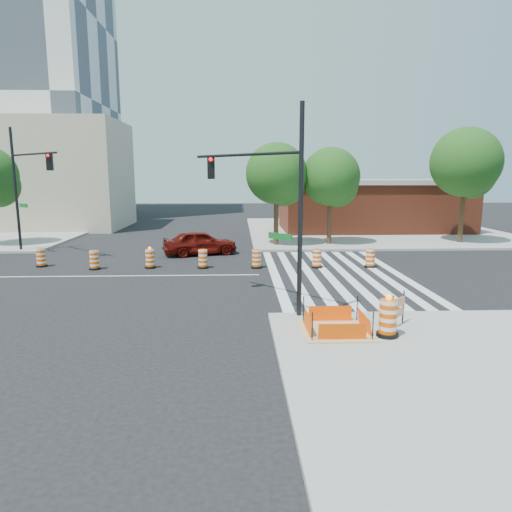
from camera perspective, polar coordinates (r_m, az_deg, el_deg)
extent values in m
plane|color=black|center=(23.91, -16.63, -2.41)|extent=(120.00, 120.00, 0.00)
cube|color=gray|center=(42.66, 14.17, 3.15)|extent=(22.00, 22.00, 0.15)
cube|color=silver|center=(23.24, 2.36, -2.33)|extent=(0.45, 13.50, 0.01)
cube|color=silver|center=(23.33, 4.57, -2.30)|extent=(0.45, 13.50, 0.01)
cube|color=silver|center=(23.45, 6.75, -2.28)|extent=(0.45, 13.50, 0.01)
cube|color=silver|center=(23.61, 8.91, -2.25)|extent=(0.45, 13.50, 0.01)
cube|color=silver|center=(23.80, 11.04, -2.21)|extent=(0.45, 13.50, 0.01)
cube|color=silver|center=(24.02, 13.13, -2.18)|extent=(0.45, 13.50, 0.01)
cube|color=silver|center=(24.28, 15.18, -2.14)|extent=(0.45, 13.50, 0.01)
cube|color=silver|center=(24.56, 17.18, -2.10)|extent=(0.45, 13.50, 0.01)
cube|color=silver|center=(23.91, -16.63, -2.40)|extent=(14.00, 0.12, 0.01)
cube|color=tan|center=(14.77, 9.94, -9.13)|extent=(2.20, 2.20, 0.05)
cube|color=#F34C04|center=(13.86, 10.76, -9.36)|extent=(1.44, 0.02, 0.55)
cube|color=#F34C04|center=(15.53, 9.26, -7.18)|extent=(1.44, 0.02, 0.55)
cube|color=#F34C04|center=(14.53, 6.46, -8.33)|extent=(0.02, 1.44, 0.55)
cube|color=#F34C04|center=(14.90, 13.38, -8.07)|extent=(0.02, 1.44, 0.55)
cylinder|color=black|center=(13.63, 7.05, -8.82)|extent=(0.04, 0.04, 0.90)
cylinder|color=black|center=(14.03, 14.40, -8.51)|extent=(0.04, 0.04, 0.90)
cylinder|color=black|center=(15.32, 5.96, -6.65)|extent=(0.04, 0.04, 0.90)
cylinder|color=black|center=(15.68, 12.53, -6.45)|extent=(0.04, 0.04, 0.90)
cube|color=brown|center=(42.47, 14.28, 5.86)|extent=(16.00, 8.00, 4.20)
cube|color=gray|center=(42.38, 14.42, 8.96)|extent=(16.50, 8.50, 0.40)
cube|color=tan|center=(48.09, -24.53, 9.19)|extent=(14.00, 10.00, 10.00)
imported|color=#530B07|center=(29.14, -7.02, 1.70)|extent=(4.98, 3.17, 1.58)
cylinder|color=black|center=(15.52, 5.58, 5.45)|extent=(0.16, 0.16, 7.22)
cylinder|color=black|center=(17.30, -1.50, 12.55)|extent=(3.81, 3.99, 0.11)
cube|color=black|center=(18.69, -5.64, 10.93)|extent=(0.29, 0.25, 0.90)
sphere|color=#FF0C0C|center=(18.51, -5.69, 11.92)|extent=(0.16, 0.16, 0.16)
cube|color=#0C591E|center=(16.19, 3.03, 2.47)|extent=(0.77, 0.81, 0.23)
cylinder|color=black|center=(33.59, -27.84, 7.36)|extent=(0.18, 0.18, 7.85)
cylinder|color=black|center=(30.88, -26.12, 11.37)|extent=(4.38, 4.11, 0.12)
cube|color=black|center=(28.99, -24.40, 10.68)|extent=(0.31, 0.27, 0.98)
sphere|color=#FF0C0C|center=(28.83, -24.58, 11.36)|extent=(0.18, 0.18, 0.18)
cube|color=#0C591E|center=(32.72, -27.06, 5.65)|extent=(0.89, 0.83, 0.25)
cylinder|color=black|center=(14.67, 16.07, -9.40)|extent=(0.67, 0.67, 0.11)
cylinder|color=#EA5004|center=(14.49, 16.18, -7.32)|extent=(0.53, 0.53, 1.06)
sphere|color=#FF990C|center=(14.33, 16.30, -4.98)|extent=(0.18, 0.18, 0.18)
cube|color=#EA5004|center=(15.52, 17.36, -5.62)|extent=(0.68, 0.71, 0.31)
cube|color=#EA5004|center=(15.62, 17.29, -6.86)|extent=(0.68, 0.71, 0.24)
cylinder|color=black|center=(15.21, 16.67, -6.76)|extent=(0.04, 0.04, 1.10)
cylinder|color=black|center=(15.95, 17.93, -6.05)|extent=(0.04, 0.04, 1.10)
cylinder|color=#382314|center=(32.13, 2.53, 5.20)|extent=(0.34, 0.34, 4.54)
sphere|color=#164313|center=(32.02, 2.57, 10.26)|extent=(4.25, 4.25, 4.25)
sphere|color=#164313|center=(32.39, 3.46, 9.00)|extent=(3.12, 3.12, 3.12)
sphere|color=#164313|center=(31.77, 1.83, 9.50)|extent=(2.83, 2.83, 2.83)
cylinder|color=#382314|center=(32.91, 9.18, 5.03)|extent=(0.33, 0.33, 4.35)
sphere|color=#164313|center=(32.79, 9.32, 9.76)|extent=(4.07, 4.07, 4.07)
sphere|color=#164313|center=(33.21, 10.06, 8.57)|extent=(2.99, 2.99, 2.99)
sphere|color=#164313|center=(32.51, 8.65, 9.06)|extent=(2.72, 2.72, 2.72)
cylinder|color=#382314|center=(36.44, 24.35, 5.45)|extent=(0.36, 0.36, 5.24)
sphere|color=#164313|center=(36.38, 24.73, 10.60)|extent=(4.92, 4.92, 4.92)
sphere|color=#164313|center=(36.92, 25.18, 9.27)|extent=(3.60, 3.60, 3.60)
sphere|color=#164313|center=(35.97, 24.19, 9.87)|extent=(3.28, 3.28, 3.28)
cylinder|color=black|center=(27.87, -25.20, -1.11)|extent=(0.60, 0.60, 0.10)
cylinder|color=#EA5004|center=(27.79, -25.27, -0.10)|extent=(0.48, 0.48, 0.95)
cylinder|color=black|center=(25.97, -19.50, -1.48)|extent=(0.60, 0.60, 0.10)
cylinder|color=#EA5004|center=(25.88, -19.56, -0.40)|extent=(0.48, 0.48, 0.95)
cylinder|color=black|center=(25.52, -13.07, -1.36)|extent=(0.60, 0.60, 0.10)
cylinder|color=#EA5004|center=(25.42, -13.12, -0.26)|extent=(0.48, 0.48, 0.95)
sphere|color=#FF990C|center=(25.33, -13.17, 0.97)|extent=(0.16, 0.16, 0.16)
cylinder|color=black|center=(24.99, -6.63, -1.41)|extent=(0.60, 0.60, 0.10)
cylinder|color=#EA5004|center=(24.89, -6.65, -0.28)|extent=(0.48, 0.48, 0.95)
cylinder|color=black|center=(24.86, 0.06, -1.40)|extent=(0.60, 0.60, 0.10)
cylinder|color=#EA5004|center=(24.77, 0.06, -0.26)|extent=(0.48, 0.48, 0.95)
cylinder|color=black|center=(25.16, 7.60, -1.35)|extent=(0.60, 0.60, 0.10)
cylinder|color=#EA5004|center=(25.07, 7.63, -0.23)|extent=(0.48, 0.48, 0.95)
cylinder|color=black|center=(25.82, 14.04, -1.27)|extent=(0.60, 0.60, 0.10)
cylinder|color=#EA5004|center=(25.73, 14.09, -0.18)|extent=(0.48, 0.48, 0.95)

